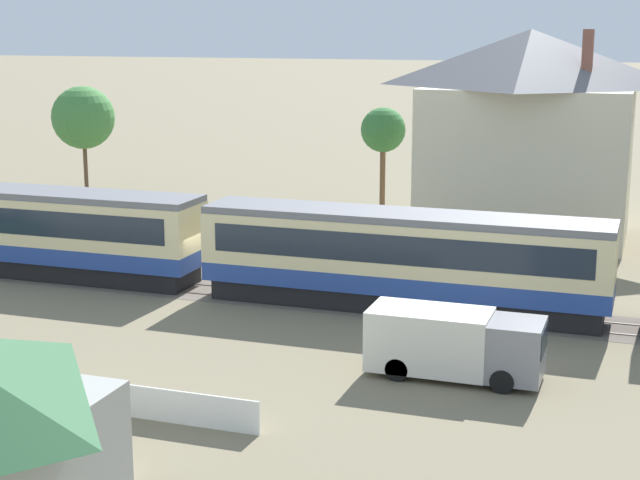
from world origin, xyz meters
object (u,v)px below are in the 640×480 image
object	(u,v)px
passenger_train	(409,256)
yard_tree_0	(383,131)
yard_tree_1	(83,118)
delivery_truck_grey	(454,343)
station_house_grey_roof	(527,132)

from	to	relation	value
passenger_train	yard_tree_0	xyz separation A→B (m)	(-7.31, 22.38, 2.79)
passenger_train	yard_tree_0	world-z (taller)	yard_tree_0
yard_tree_1	yard_tree_0	bearing A→B (deg)	1.22
passenger_train	delivery_truck_grey	xyz separation A→B (m)	(3.44, -7.47, -1.08)
passenger_train	station_house_grey_roof	size ratio (longest dim) A/B	4.47
passenger_train	delivery_truck_grey	world-z (taller)	passenger_train
passenger_train	yard_tree_0	distance (m)	23.71
passenger_train	yard_tree_0	bearing A→B (deg)	108.08
station_house_grey_roof	yard_tree_1	xyz separation A→B (m)	(-32.04, 5.55, -0.66)
station_house_grey_roof	delivery_truck_grey	xyz separation A→B (m)	(0.79, -23.84, -4.75)
station_house_grey_roof	yard_tree_0	bearing A→B (deg)	148.83
station_house_grey_roof	yard_tree_1	bearing A→B (deg)	170.18
delivery_truck_grey	yard_tree_0	size ratio (longest dim) A/B	0.90
station_house_grey_roof	yard_tree_0	distance (m)	11.66
yard_tree_1	passenger_train	bearing A→B (deg)	-36.70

